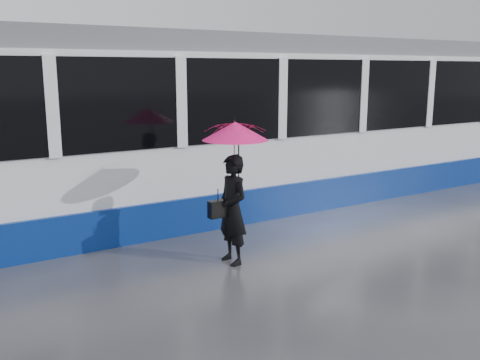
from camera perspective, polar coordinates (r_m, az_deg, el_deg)
ground at (r=8.08m, az=-0.80°, el=-7.96°), size 90.00×90.00×0.00m
rails at (r=10.20m, az=-8.12°, el=-3.81°), size 34.00×1.51×0.02m
tram at (r=10.02m, az=-6.72°, el=5.45°), size 26.00×2.56×3.35m
woman at (r=7.53m, az=-0.82°, el=-3.19°), size 0.39×0.58×1.56m
umbrella at (r=7.38m, az=-0.51°, el=3.88°), size 0.94×0.94×1.06m
handbag at (r=7.43m, az=-2.36°, el=-3.10°), size 0.28×0.13×0.42m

